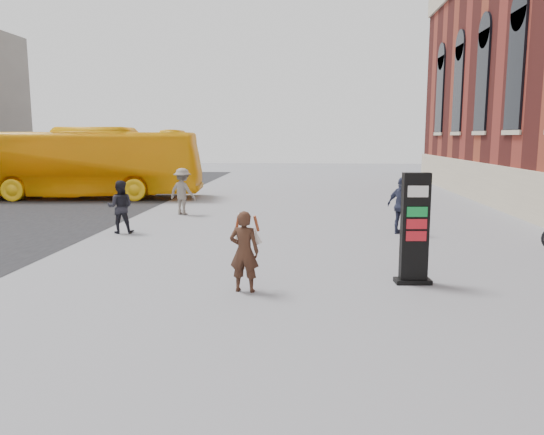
# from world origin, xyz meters

# --- Properties ---
(ground) EXTENTS (100.00, 100.00, 0.00)m
(ground) POSITION_xyz_m (0.00, 0.00, 0.00)
(ground) COLOR #9E9EA3
(info_pylon) EXTENTS (0.76, 0.42, 2.29)m
(info_pylon) POSITION_xyz_m (3.75, 1.25, 1.14)
(info_pylon) COLOR black
(info_pylon) RESTS_ON ground
(woman) EXTENTS (0.65, 0.60, 1.60)m
(woman) POSITION_xyz_m (0.35, 0.43, 0.82)
(woman) COLOR #331C13
(woman) RESTS_ON ground
(bus) EXTENTS (12.56, 4.04, 3.44)m
(bus) POSITION_xyz_m (-9.92, 15.55, 1.72)
(bus) COLOR #FFB90D
(bus) RESTS_ON road
(pedestrian_a) EXTENTS (0.89, 0.74, 1.65)m
(pedestrian_a) POSITION_xyz_m (-4.29, 6.46, 0.82)
(pedestrian_a) COLOR black
(pedestrian_a) RESTS_ON ground
(pedestrian_b) EXTENTS (1.33, 1.08, 1.79)m
(pedestrian_b) POSITION_xyz_m (-3.28, 10.49, 0.90)
(pedestrian_b) COLOR slate
(pedestrian_b) RESTS_ON ground
(pedestrian_c) EXTENTS (1.05, 1.04, 1.78)m
(pedestrian_c) POSITION_xyz_m (4.45, 6.86, 0.89)
(pedestrian_c) COLOR #2F334D
(pedestrian_c) RESTS_ON ground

